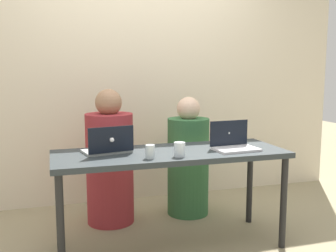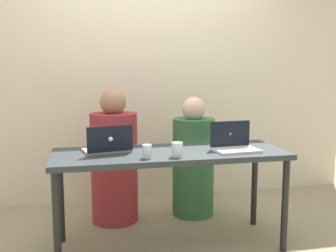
% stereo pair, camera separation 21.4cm
% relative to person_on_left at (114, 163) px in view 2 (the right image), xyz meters
% --- Properties ---
extents(ground_plane, '(12.00, 12.00, 0.00)m').
position_rel_person_on_left_xyz_m(ground_plane, '(0.36, -0.62, -0.52)').
color(ground_plane, gray).
extents(back_wall, '(4.50, 0.10, 2.40)m').
position_rel_person_on_left_xyz_m(back_wall, '(0.36, 0.61, 0.68)').
color(back_wall, beige).
rests_on(back_wall, ground).
extents(desk, '(1.71, 0.62, 0.74)m').
position_rel_person_on_left_xyz_m(desk, '(0.36, -0.62, 0.15)').
color(desk, '#293032').
rests_on(desk, ground).
extents(person_on_left, '(0.44, 0.44, 1.17)m').
position_rel_person_on_left_xyz_m(person_on_left, '(0.00, 0.00, 0.00)').
color(person_on_left, maroon).
rests_on(person_on_left, ground).
extents(person_on_right, '(0.40, 0.40, 1.09)m').
position_rel_person_on_left_xyz_m(person_on_right, '(0.72, 0.00, -0.04)').
color(person_on_right, '#32663A').
rests_on(person_on_right, ground).
extents(laptop_back_left, '(0.37, 0.27, 0.20)m').
position_rel_person_on_left_xyz_m(laptop_back_left, '(-0.09, -0.55, 0.26)').
color(laptop_back_left, '#B1B7B4').
rests_on(laptop_back_left, desk).
extents(laptop_front_right, '(0.34, 0.26, 0.21)m').
position_rel_person_on_left_xyz_m(laptop_front_right, '(0.84, -0.69, 0.26)').
color(laptop_front_right, silver).
rests_on(laptop_front_right, desk).
extents(water_glass_center, '(0.08, 0.08, 0.10)m').
position_rel_person_on_left_xyz_m(water_glass_center, '(0.37, -0.80, 0.26)').
color(water_glass_center, silver).
rests_on(water_glass_center, desk).
extents(water_glass_left, '(0.07, 0.07, 0.09)m').
position_rel_person_on_left_xyz_m(water_glass_left, '(0.16, -0.80, 0.26)').
color(water_glass_left, silver).
rests_on(water_glass_left, desk).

